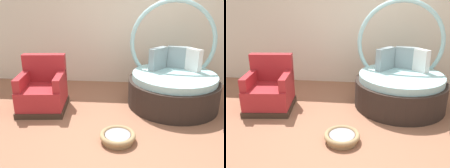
{
  "view_description": "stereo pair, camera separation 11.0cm",
  "coord_description": "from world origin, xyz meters",
  "views": [
    {
      "loc": [
        0.09,
        -3.22,
        1.98
      ],
      "look_at": [
        -0.24,
        0.63,
        0.55
      ],
      "focal_mm": 39.87,
      "sensor_mm": 36.0,
      "label": 1
    },
    {
      "loc": [
        0.2,
        -3.21,
        1.98
      ],
      "look_at": [
        -0.24,
        0.63,
        0.55
      ],
      "focal_mm": 39.87,
      "sensor_mm": 36.0,
      "label": 2
    }
  ],
  "objects": [
    {
      "name": "pet_basket",
      "position": [
        -0.09,
        -0.21,
        0.07
      ],
      "size": [
        0.51,
        0.51,
        0.13
      ],
      "color": "#9E7F56",
      "rests_on": "ground_plane"
    },
    {
      "name": "round_daybed",
      "position": [
        0.84,
        1.16,
        0.41
      ],
      "size": [
        1.63,
        1.63,
        1.89
      ],
      "color": "#2D231E",
      "rests_on": "ground_plane"
    },
    {
      "name": "ground_plane",
      "position": [
        0.0,
        0.0,
        -0.01
      ],
      "size": [
        8.0,
        8.0,
        0.02
      ],
      "primitive_type": "cube",
      "color": "#936047"
    },
    {
      "name": "red_armchair",
      "position": [
        -1.48,
        0.75,
        0.33
      ],
      "size": [
        0.87,
        0.87,
        0.94
      ],
      "color": "#38281E",
      "rests_on": "ground_plane"
    },
    {
      "name": "back_wall",
      "position": [
        0.0,
        2.33,
        1.32
      ],
      "size": [
        8.0,
        0.12,
        2.64
      ],
      "primitive_type": "cube",
      "color": "silver",
      "rests_on": "ground_plane"
    }
  ]
}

